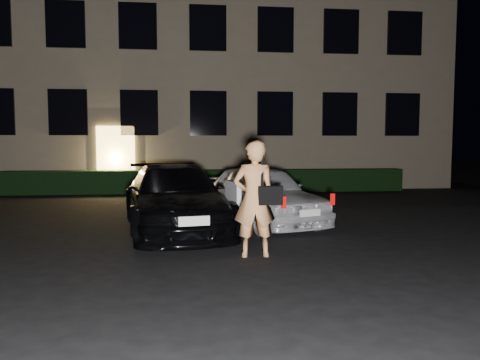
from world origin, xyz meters
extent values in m
plane|color=black|center=(0.00, 0.00, 0.00)|extent=(80.00, 80.00, 0.00)
cube|color=#746553|center=(0.00, 15.00, 6.00)|extent=(20.00, 8.00, 12.00)
cube|color=#FFC762|center=(-3.50, 10.94, 1.25)|extent=(1.40, 0.10, 2.50)
cube|color=black|center=(-5.20, 10.94, 3.00)|extent=(1.40, 0.10, 1.70)
cube|color=black|center=(-2.60, 10.94, 3.00)|extent=(1.40, 0.10, 1.70)
cube|color=black|center=(0.00, 10.94, 3.00)|extent=(1.40, 0.10, 1.70)
cube|color=black|center=(2.60, 10.94, 3.00)|extent=(1.40, 0.10, 1.70)
cube|color=black|center=(5.20, 10.94, 3.00)|extent=(1.40, 0.10, 1.70)
cube|color=black|center=(7.80, 10.94, 3.00)|extent=(1.40, 0.10, 1.70)
cube|color=black|center=(-5.20, 10.94, 6.20)|extent=(1.40, 0.10, 1.70)
cube|color=black|center=(-2.60, 10.94, 6.20)|extent=(1.40, 0.10, 1.70)
cube|color=black|center=(0.00, 10.94, 6.20)|extent=(1.40, 0.10, 1.70)
cube|color=black|center=(2.60, 10.94, 6.20)|extent=(1.40, 0.10, 1.70)
cube|color=black|center=(5.20, 10.94, 6.20)|extent=(1.40, 0.10, 1.70)
cube|color=black|center=(7.80, 10.94, 6.20)|extent=(1.40, 0.10, 1.70)
cube|color=black|center=(0.00, 10.50, 0.42)|extent=(15.00, 0.70, 0.85)
imported|color=black|center=(-1.10, 2.84, 0.70)|extent=(2.68, 5.07, 1.40)
cube|color=white|center=(0.08, 2.13, 0.87)|extent=(0.24, 1.00, 0.47)
cube|color=silver|center=(-0.71, 0.37, 0.61)|extent=(0.51, 0.12, 0.16)
imported|color=silver|center=(0.88, 3.49, 0.68)|extent=(2.87, 4.33, 1.37)
cube|color=red|center=(0.99, 1.49, 0.75)|extent=(0.10, 0.08, 0.23)
cube|color=red|center=(2.06, 1.87, 0.75)|extent=(0.10, 0.08, 0.23)
cube|color=silver|center=(1.54, 1.63, 0.52)|extent=(0.44, 0.19, 0.13)
imported|color=tan|center=(0.27, 0.39, 0.95)|extent=(0.71, 0.48, 1.91)
cube|color=black|center=(0.51, 0.27, 1.02)|extent=(0.40, 0.19, 0.30)
cube|color=black|center=(0.38, 0.31, 1.46)|extent=(0.05, 0.07, 0.59)
camera|label=1|loc=(-0.81, -7.14, 1.87)|focal=35.00mm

